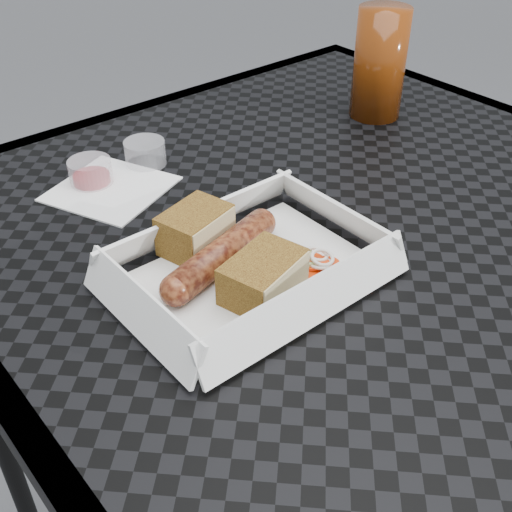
{
  "coord_description": "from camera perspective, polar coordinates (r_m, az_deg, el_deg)",
  "views": [
    {
      "loc": [
        -0.45,
        -0.39,
        1.12
      ],
      "look_at": [
        -0.15,
        -0.03,
        0.78
      ],
      "focal_mm": 45.0,
      "sensor_mm": 36.0,
      "label": 1
    }
  ],
  "objects": [
    {
      "name": "patio_table",
      "position": [
        0.75,
        7.13,
        -1.0
      ],
      "size": [
        0.8,
        0.8,
        0.74
      ],
      "color": "black",
      "rests_on": "ground"
    },
    {
      "name": "food_tray",
      "position": [
        0.61,
        -0.6,
        -1.69
      ],
      "size": [
        0.22,
        0.15,
        0.0
      ],
      "primitive_type": "cube",
      "color": "white",
      "rests_on": "patio_table"
    },
    {
      "name": "bratwurst",
      "position": [
        0.61,
        -3.09,
        0.14
      ],
      "size": [
        0.16,
        0.06,
        0.03
      ],
      "rotation": [
        0.0,
        0.0,
        0.26
      ],
      "color": "brown",
      "rests_on": "food_tray"
    },
    {
      "name": "bread_near",
      "position": [
        0.63,
        -5.41,
        2.33
      ],
      "size": [
        0.08,
        0.06,
        0.04
      ],
      "primitive_type": "cube",
      "rotation": [
        0.0,
        0.0,
        0.26
      ],
      "color": "brown",
      "rests_on": "food_tray"
    },
    {
      "name": "bread_far",
      "position": [
        0.57,
        0.62,
        -1.84
      ],
      "size": [
        0.08,
        0.07,
        0.04
      ],
      "primitive_type": "cube",
      "rotation": [
        0.0,
        0.0,
        0.26
      ],
      "color": "brown",
      "rests_on": "food_tray"
    },
    {
      "name": "veg_garnish",
      "position": [
        0.62,
        4.92,
        -0.81
      ],
      "size": [
        0.03,
        0.03,
        0.0
      ],
      "color": "red",
      "rests_on": "food_tray"
    },
    {
      "name": "napkin",
      "position": [
        0.76,
        -12.78,
        5.85
      ],
      "size": [
        0.16,
        0.16,
        0.0
      ],
      "primitive_type": "cube",
      "rotation": [
        0.0,
        0.0,
        0.4
      ],
      "color": "white",
      "rests_on": "patio_table"
    },
    {
      "name": "condiment_cup_sauce",
      "position": [
        0.77,
        -14.49,
        7.22
      ],
      "size": [
        0.05,
        0.05,
        0.03
      ],
      "primitive_type": "cylinder",
      "color": "maroon",
      "rests_on": "patio_table"
    },
    {
      "name": "condiment_cup_empty",
      "position": [
        0.8,
        -9.83,
        9.03
      ],
      "size": [
        0.05,
        0.05,
        0.03
      ],
      "primitive_type": "cylinder",
      "color": "silver",
      "rests_on": "patio_table"
    },
    {
      "name": "drink_glass",
      "position": [
        0.92,
        10.93,
        16.45
      ],
      "size": [
        0.07,
        0.07,
        0.15
      ],
      "primitive_type": "cylinder",
      "color": "#5A2407",
      "rests_on": "patio_table"
    }
  ]
}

